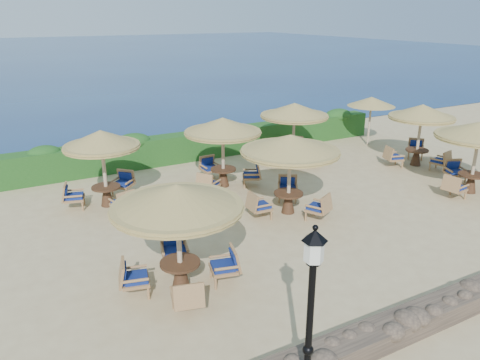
# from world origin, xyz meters

# --- Properties ---
(ground) EXTENTS (120.00, 120.00, 0.00)m
(ground) POSITION_xyz_m (0.00, 0.00, 0.00)
(ground) COLOR tan
(ground) RESTS_ON ground
(sea) EXTENTS (160.00, 160.00, 0.00)m
(sea) POSITION_xyz_m (0.00, 70.00, 0.00)
(sea) COLOR #0C214F
(sea) RESTS_ON ground
(hedge) EXTENTS (18.00, 0.90, 1.20)m
(hedge) POSITION_xyz_m (0.00, 7.20, 0.60)
(hedge) COLOR #174315
(hedge) RESTS_ON ground
(stone_wall) EXTENTS (15.00, 0.65, 0.44)m
(stone_wall) POSITION_xyz_m (0.00, -6.20, 0.22)
(stone_wall) COLOR brown
(stone_wall) RESTS_ON ground
(lamp_post) EXTENTS (0.44, 0.44, 3.31)m
(lamp_post) POSITION_xyz_m (-4.80, -6.80, 1.55)
(lamp_post) COLOR black
(lamp_post) RESTS_ON ground
(extra_parasol) EXTENTS (2.30, 2.30, 2.41)m
(extra_parasol) POSITION_xyz_m (7.80, 5.20, 2.17)
(extra_parasol) COLOR tan
(extra_parasol) RESTS_ON ground
(cafe_set_0) EXTENTS (3.06, 3.06, 2.65)m
(cafe_set_0) POSITION_xyz_m (-5.25, -2.41, 1.89)
(cafe_set_0) COLOR tan
(cafe_set_0) RESTS_ON ground
(cafe_set_1) EXTENTS (3.19, 3.19, 2.65)m
(cafe_set_1) POSITION_xyz_m (-0.45, 0.11, 1.99)
(cafe_set_1) COLOR tan
(cafe_set_1) RESTS_ON ground
(cafe_set_2) EXTENTS (3.03, 3.03, 2.65)m
(cafe_set_2) POSITION_xyz_m (6.46, -1.56, 1.96)
(cafe_set_2) COLOR tan
(cafe_set_2) RESTS_ON ground
(cafe_set_3) EXTENTS (2.70, 2.70, 2.65)m
(cafe_set_3) POSITION_xyz_m (-5.55, 3.56, 1.84)
(cafe_set_3) COLOR tan
(cafe_set_3) RESTS_ON ground
(cafe_set_4) EXTENTS (2.86, 2.86, 2.65)m
(cafe_set_4) POSITION_xyz_m (-1.20, 3.38, 1.93)
(cafe_set_4) COLOR tan
(cafe_set_4) RESTS_ON ground
(cafe_set_5) EXTENTS (2.93, 2.93, 2.65)m
(cafe_set_5) POSITION_xyz_m (2.79, 4.53, 1.94)
(cafe_set_5) COLOR tan
(cafe_set_5) RESTS_ON ground
(cafe_set_6) EXTENTS (2.81, 2.81, 2.65)m
(cafe_set_6) POSITION_xyz_m (7.29, 1.71, 1.89)
(cafe_set_6) COLOR tan
(cafe_set_6) RESTS_ON ground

